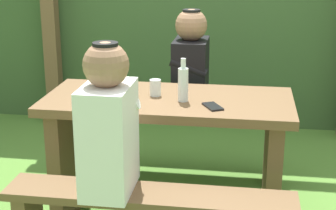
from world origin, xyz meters
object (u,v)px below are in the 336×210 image
at_px(cell_phone, 213,106).
at_px(bench_far, 181,133).
at_px(person_black_coat, 191,68).
at_px(person_white_shirt, 108,124).
at_px(picnic_table, 168,138).
at_px(drinking_glass, 155,88).
at_px(bottle_left, 183,83).

bearing_deg(cell_phone, bench_far, 81.76).
bearing_deg(person_black_coat, person_white_shirt, -102.03).
distance_m(picnic_table, person_black_coat, 0.66).
bearing_deg(person_white_shirt, drinking_glass, 79.72).
height_order(picnic_table, cell_phone, cell_phone).
bearing_deg(person_black_coat, drinking_glass, -103.93).
relative_size(drinking_glass, cell_phone, 0.67).
height_order(person_white_shirt, person_black_coat, same).
bearing_deg(person_black_coat, bench_far, 176.96).
xyz_separation_m(bench_far, bottle_left, (0.09, -0.65, 0.53)).
xyz_separation_m(drinking_glass, cell_phone, (0.34, -0.17, -0.04)).
height_order(bench_far, cell_phone, cell_phone).
xyz_separation_m(bench_far, person_black_coat, (0.06, -0.00, 0.47)).
bearing_deg(bottle_left, person_black_coat, 92.60).
bearing_deg(picnic_table, drinking_glass, 159.83).
height_order(person_black_coat, cell_phone, person_black_coat).
distance_m(person_black_coat, cell_phone, 0.76).
bearing_deg(bench_far, person_black_coat, -3.04).
bearing_deg(person_white_shirt, person_black_coat, 77.97).
bearing_deg(bench_far, drinking_glass, -97.77).
bearing_deg(bench_far, cell_phone, -70.48).
distance_m(drinking_glass, cell_phone, 0.38).
relative_size(bottle_left, cell_phone, 1.72).
relative_size(picnic_table, cell_phone, 10.00).
height_order(picnic_table, bench_far, picnic_table).
xyz_separation_m(person_white_shirt, bottle_left, (0.28, 0.54, 0.06)).
distance_m(person_white_shirt, cell_phone, 0.64).
bearing_deg(bench_far, bottle_left, -81.95).
xyz_separation_m(bottle_left, cell_phone, (0.17, -0.09, -0.10)).
distance_m(bench_far, drinking_glass, 0.74).
relative_size(bench_far, cell_phone, 10.00).
bearing_deg(cell_phone, picnic_table, 123.25).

